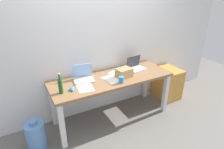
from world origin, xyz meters
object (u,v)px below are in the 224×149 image
at_px(desk, 112,83).
at_px(cardboard_box, 124,73).
at_px(beer_bottle, 60,86).
at_px(filing_cabinet, 167,83).
at_px(laptop_right, 136,66).
at_px(water_cooler_jug, 36,135).
at_px(computer_mouse, 72,89).
at_px(coffee_mug, 121,80).
at_px(laptop_left, 83,77).

xyz_separation_m(desk, cardboard_box, (0.17, -0.07, 0.17)).
xyz_separation_m(beer_bottle, filing_cabinet, (2.12, 0.17, -0.56)).
relative_size(beer_bottle, filing_cabinet, 0.48).
height_order(desk, beer_bottle, beer_bottle).
relative_size(laptop_right, cardboard_box, 1.33).
height_order(laptop_right, cardboard_box, laptop_right).
relative_size(desk, water_cooler_jug, 4.36).
relative_size(computer_mouse, water_cooler_jug, 0.22).
height_order(laptop_right, computer_mouse, laptop_right).
xyz_separation_m(laptop_right, cardboard_box, (-0.35, -0.18, 0.03)).
relative_size(beer_bottle, cardboard_box, 1.21).
height_order(laptop_right, coffee_mug, laptop_right).
bearing_deg(coffee_mug, water_cooler_jug, 174.81).
height_order(beer_bottle, filing_cabinet, beer_bottle).
bearing_deg(water_cooler_jug, beer_bottle, 0.20).
bearing_deg(beer_bottle, water_cooler_jug, -179.80).
height_order(laptop_left, filing_cabinet, laptop_left).
xyz_separation_m(coffee_mug, filing_cabinet, (1.26, 0.29, -0.50)).
height_order(laptop_right, beer_bottle, beer_bottle).
xyz_separation_m(desk, laptop_right, (0.53, 0.11, 0.14)).
bearing_deg(laptop_left, filing_cabinet, -2.32).
height_order(coffee_mug, water_cooler_jug, coffee_mug).
bearing_deg(cardboard_box, computer_mouse, -178.22).
xyz_separation_m(computer_mouse, cardboard_box, (0.85, 0.03, 0.05)).
distance_m(computer_mouse, coffee_mug, 0.72).
xyz_separation_m(beer_bottle, cardboard_box, (1.00, 0.03, -0.04)).
bearing_deg(coffee_mug, cardboard_box, 47.24).
bearing_deg(desk, laptop_right, 11.46).
height_order(water_cooler_jug, filing_cabinet, filing_cabinet).
relative_size(coffee_mug, water_cooler_jug, 0.21).
bearing_deg(water_cooler_jug, laptop_right, 6.81).
bearing_deg(laptop_left, laptop_right, -1.73).
distance_m(beer_bottle, cardboard_box, 1.00).
relative_size(laptop_left, beer_bottle, 1.18).
xyz_separation_m(laptop_left, computer_mouse, (-0.25, -0.23, -0.03)).
bearing_deg(laptop_right, laptop_left, 178.27).
height_order(cardboard_box, coffee_mug, cardboard_box).
height_order(coffee_mug, filing_cabinet, coffee_mug).
xyz_separation_m(laptop_right, filing_cabinet, (0.77, -0.04, -0.50)).
relative_size(laptop_right, beer_bottle, 1.10).
bearing_deg(filing_cabinet, cardboard_box, -173.00).
xyz_separation_m(computer_mouse, coffee_mug, (0.71, -0.12, 0.03)).
distance_m(laptop_left, filing_cabinet, 1.79).
xyz_separation_m(laptop_left, laptop_right, (0.95, -0.03, -0.01)).
distance_m(laptop_right, beer_bottle, 1.37).
relative_size(laptop_left, laptop_right, 1.07).
xyz_separation_m(cardboard_box, coffee_mug, (-0.14, -0.15, -0.02)).
distance_m(desk, filing_cabinet, 1.34).
distance_m(beer_bottle, coffee_mug, 0.87).
relative_size(laptop_left, filing_cabinet, 0.56).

